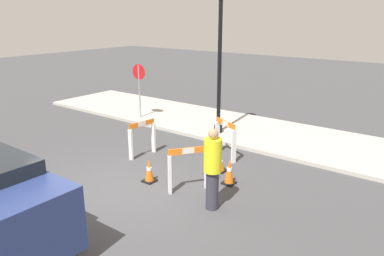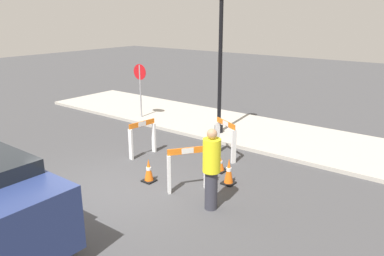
{
  "view_description": "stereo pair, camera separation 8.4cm",
  "coord_description": "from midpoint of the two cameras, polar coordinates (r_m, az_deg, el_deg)",
  "views": [
    {
      "loc": [
        6.31,
        -5.12,
        4.04
      ],
      "look_at": [
        0.35,
        2.79,
        1.0
      ],
      "focal_mm": 35.0,
      "sensor_mm": 36.0,
      "label": 1
    },
    {
      "loc": [
        6.37,
        -5.07,
        4.04
      ],
      "look_at": [
        0.35,
        2.79,
        1.0
      ],
      "focal_mm": 35.0,
      "sensor_mm": 36.0,
      "label": 2
    }
  ],
  "objects": [
    {
      "name": "person_worker",
      "position": [
        7.87,
        2.85,
        -5.95
      ],
      "size": [
        0.53,
        0.53,
        1.8
      ],
      "rotation": [
        0.0,
        0.0,
        2.53
      ],
      "color": "#33333D",
      "rests_on": "ground_plane"
    },
    {
      "name": "ground_plane",
      "position": [
        9.08,
        -12.94,
        -9.82
      ],
      "size": [
        60.0,
        60.0,
        0.0
      ],
      "primitive_type": "plane",
      "color": "#424244"
    },
    {
      "name": "stop_sign",
      "position": [
        14.66,
        -8.23,
        6.96
      ],
      "size": [
        0.6,
        0.06,
        2.08
      ],
      "rotation": [
        0.0,
        0.0,
        3.2
      ],
      "color": "gray",
      "rests_on": "sidewalk_slab"
    },
    {
      "name": "barricade_0",
      "position": [
        8.78,
        -0.85,
        -6.01
      ],
      "size": [
        0.67,
        0.85,
        1.09
      ],
      "rotation": [
        0.0,
        0.0,
        7.23
      ],
      "color": "white",
      "rests_on": "ground_plane"
    },
    {
      "name": "traffic_cone_2",
      "position": [
        10.0,
        4.1,
        -5.42
      ],
      "size": [
        0.3,
        0.3,
        0.46
      ],
      "color": "black",
      "rests_on": "ground_plane"
    },
    {
      "name": "traffic_cone_0",
      "position": [
        9.43,
        -6.8,
        -6.51
      ],
      "size": [
        0.3,
        0.3,
        0.6
      ],
      "color": "black",
      "rests_on": "ground_plane"
    },
    {
      "name": "streetlamp_post",
      "position": [
        12.37,
        4.1,
        13.28
      ],
      "size": [
        0.44,
        0.44,
        4.82
      ],
      "color": "black",
      "rests_on": "sidewalk_slab"
    },
    {
      "name": "barricade_2",
      "position": [
        11.03,
        -7.8,
        -1.39
      ],
      "size": [
        0.23,
        0.93,
        1.06
      ],
      "rotation": [
        0.0,
        0.0,
        10.89
      ],
      "color": "white",
      "rests_on": "ground_plane"
    },
    {
      "name": "barricade_1",
      "position": [
        10.8,
        4.87,
        -1.48
      ],
      "size": [
        0.92,
        0.54,
        1.12
      ],
      "rotation": [
        0.0,
        0.0,
        8.97
      ],
      "color": "white",
      "rests_on": "ground_plane"
    },
    {
      "name": "traffic_cone_1",
      "position": [
        9.28,
        5.43,
        -6.62
      ],
      "size": [
        0.3,
        0.3,
        0.67
      ],
      "color": "black",
      "rests_on": "ground_plane"
    },
    {
      "name": "sidewalk_slab",
      "position": [
        13.59,
        7.42,
        -0.12
      ],
      "size": [
        18.0,
        3.5,
        0.11
      ],
      "color": "#ADA89E",
      "rests_on": "ground_plane"
    }
  ]
}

